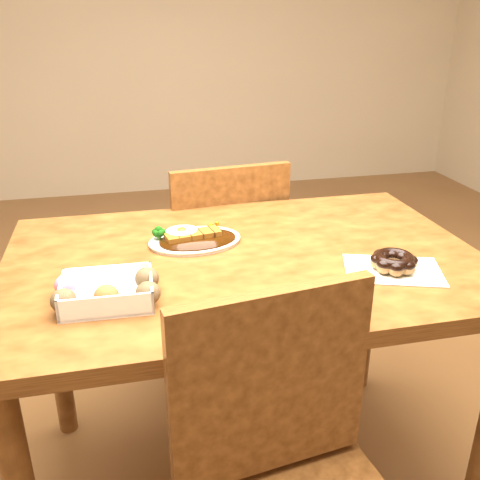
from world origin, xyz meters
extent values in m
plane|color=brown|center=(0.00, 0.00, 0.00)|extent=(6.00, 6.00, 0.00)
cube|color=#43230D|center=(0.00, 0.00, 0.73)|extent=(1.20, 0.80, 0.04)
cylinder|color=#43230D|center=(-0.54, 0.34, 0.35)|extent=(0.06, 0.06, 0.71)
cylinder|color=#43230D|center=(0.54, 0.34, 0.35)|extent=(0.06, 0.06, 0.71)
cube|color=#43230D|center=(0.03, 0.60, 0.43)|extent=(0.46, 0.46, 0.04)
cylinder|color=#43230D|center=(0.18, 0.79, 0.21)|extent=(0.04, 0.04, 0.41)
cylinder|color=#43230D|center=(-0.15, 0.75, 0.21)|extent=(0.04, 0.04, 0.41)
cylinder|color=#43230D|center=(0.22, 0.45, 0.21)|extent=(0.04, 0.04, 0.41)
cylinder|color=#43230D|center=(-0.12, 0.41, 0.21)|extent=(0.04, 0.04, 0.41)
cube|color=#43230D|center=(0.05, 0.41, 0.67)|extent=(0.40, 0.07, 0.40)
cube|color=#43230D|center=(-0.05, -0.41, 0.67)|extent=(0.40, 0.09, 0.40)
ellipsoid|color=white|center=(-0.11, 0.11, 0.76)|extent=(0.26, 0.20, 0.01)
ellipsoid|color=black|center=(-0.11, 0.10, 0.76)|extent=(0.22, 0.17, 0.01)
cube|color=#6B380C|center=(-0.12, 0.11, 0.77)|extent=(0.15, 0.08, 0.02)
ellipsoid|color=white|center=(-0.14, 0.13, 0.78)|extent=(0.09, 0.08, 0.01)
ellipsoid|color=#FFB214|center=(-0.14, 0.13, 0.78)|extent=(0.03, 0.03, 0.02)
cube|color=white|center=(-0.34, -0.16, 0.78)|extent=(0.20, 0.16, 0.05)
ellipsoid|color=black|center=(-0.43, -0.20, 0.78)|extent=(0.05, 0.05, 0.05)
ellipsoid|color=brown|center=(-0.34, -0.20, 0.78)|extent=(0.05, 0.05, 0.05)
ellipsoid|color=black|center=(-0.26, -0.20, 0.78)|extent=(0.05, 0.05, 0.05)
ellipsoid|color=pink|center=(-0.42, -0.13, 0.78)|extent=(0.05, 0.05, 0.05)
ellipsoid|color=beige|center=(-0.34, -0.13, 0.78)|extent=(0.05, 0.05, 0.05)
ellipsoid|color=black|center=(-0.25, -0.13, 0.78)|extent=(0.05, 0.05, 0.05)
cube|color=silver|center=(0.33, -0.16, 0.75)|extent=(0.27, 0.22, 0.00)
torus|color=olive|center=(0.33, -0.16, 0.77)|extent=(0.14, 0.14, 0.04)
torus|color=black|center=(0.33, -0.16, 0.78)|extent=(0.12, 0.12, 0.03)
camera|label=1|loc=(-0.29, -1.20, 1.32)|focal=40.00mm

